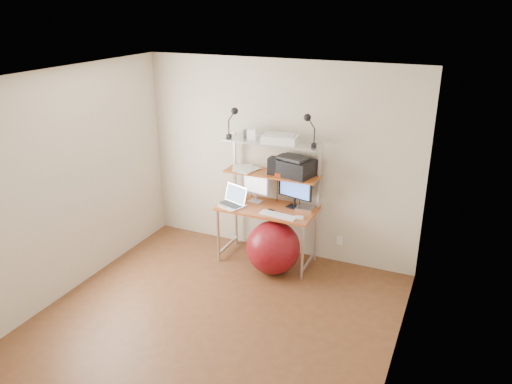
% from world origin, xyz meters
% --- Properties ---
extents(room, '(3.60, 3.60, 3.60)m').
position_xyz_m(room, '(0.00, 0.00, 1.25)').
color(room, brown).
rests_on(room, ground).
extents(computer_desk, '(1.20, 0.60, 1.57)m').
position_xyz_m(computer_desk, '(0.00, 1.50, 0.96)').
color(computer_desk, '#B24E22').
rests_on(computer_desk, ground).
extents(desktop, '(1.20, 0.60, 0.00)m').
position_xyz_m(desktop, '(0.00, 1.44, 0.74)').
color(desktop, '#B24E22').
rests_on(desktop, computer_desk).
extents(mid_shelf, '(1.18, 0.34, 0.00)m').
position_xyz_m(mid_shelf, '(0.00, 1.57, 1.15)').
color(mid_shelf, '#B24E22').
rests_on(mid_shelf, computer_desk).
extents(top_shelf, '(1.18, 0.34, 0.00)m').
position_xyz_m(top_shelf, '(0.00, 1.57, 1.55)').
color(top_shelf, silver).
rests_on(top_shelf, computer_desk).
extents(floor, '(3.60, 3.60, 0.00)m').
position_xyz_m(floor, '(0.00, 0.00, 0.00)').
color(floor, brown).
rests_on(floor, ground).
extents(wall_outlet, '(0.08, 0.01, 0.12)m').
position_xyz_m(wall_outlet, '(0.85, 1.79, 0.30)').
color(wall_outlet, white).
rests_on(wall_outlet, room).
extents(monitor_silver, '(0.37, 0.16, 0.41)m').
position_xyz_m(monitor_silver, '(-0.21, 1.56, 0.96)').
color(monitor_silver, silver).
rests_on(monitor_silver, desktop).
extents(monitor_black, '(0.46, 0.18, 0.47)m').
position_xyz_m(monitor_black, '(0.30, 1.59, 0.98)').
color(monitor_black, black).
rests_on(monitor_black, desktop).
extents(laptop, '(0.42, 0.38, 0.31)m').
position_xyz_m(laptop, '(-0.42, 1.35, 0.79)').
color(laptop, silver).
rests_on(laptop, desktop).
extents(keyboard, '(0.47, 0.18, 0.01)m').
position_xyz_m(keyboard, '(0.21, 1.26, 0.75)').
color(keyboard, white).
rests_on(keyboard, desktop).
extents(mouse, '(0.11, 0.08, 0.03)m').
position_xyz_m(mouse, '(0.47, 1.28, 0.75)').
color(mouse, white).
rests_on(mouse, desktop).
extents(mac_mini, '(0.22, 0.22, 0.04)m').
position_xyz_m(mac_mini, '(0.45, 1.57, 0.76)').
color(mac_mini, silver).
rests_on(mac_mini, desktop).
extents(phone, '(0.09, 0.15, 0.01)m').
position_xyz_m(phone, '(0.07, 1.32, 0.75)').
color(phone, black).
rests_on(phone, desktop).
extents(printer, '(0.56, 0.44, 0.23)m').
position_xyz_m(printer, '(0.26, 1.60, 1.26)').
color(printer, black).
rests_on(printer, mid_shelf).
extents(nas_cube, '(0.15, 0.15, 0.21)m').
position_xyz_m(nas_cube, '(0.05, 1.55, 1.26)').
color(nas_cube, black).
rests_on(nas_cube, mid_shelf).
extents(red_box, '(0.19, 0.15, 0.05)m').
position_xyz_m(red_box, '(0.16, 1.51, 1.17)').
color(red_box, '#BF4A1E').
rests_on(red_box, mid_shelf).
extents(scanner, '(0.44, 0.31, 0.11)m').
position_xyz_m(scanner, '(0.11, 1.55, 1.60)').
color(scanner, white).
rests_on(scanner, top_shelf).
extents(box_white, '(0.12, 0.10, 0.13)m').
position_xyz_m(box_white, '(-0.26, 1.57, 1.61)').
color(box_white, white).
rests_on(box_white, top_shelf).
extents(box_grey, '(0.12, 0.12, 0.10)m').
position_xyz_m(box_grey, '(-0.33, 1.63, 1.60)').
color(box_grey, '#313234').
rests_on(box_grey, top_shelf).
extents(clip_lamp_left, '(0.16, 0.09, 0.39)m').
position_xyz_m(clip_lamp_left, '(-0.47, 1.49, 1.83)').
color(clip_lamp_left, black).
rests_on(clip_lamp_left, top_shelf).
extents(clip_lamp_right, '(0.15, 0.09, 0.39)m').
position_xyz_m(clip_lamp_right, '(0.47, 1.51, 1.83)').
color(clip_lamp_right, black).
rests_on(clip_lamp_right, top_shelf).
extents(exercise_ball, '(0.66, 0.66, 0.66)m').
position_xyz_m(exercise_ball, '(0.18, 1.21, 0.33)').
color(exercise_ball, maroon).
rests_on(exercise_ball, floor).
extents(paper_stack, '(0.41, 0.40, 0.02)m').
position_xyz_m(paper_stack, '(-0.36, 1.56, 1.16)').
color(paper_stack, white).
rests_on(paper_stack, mid_shelf).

